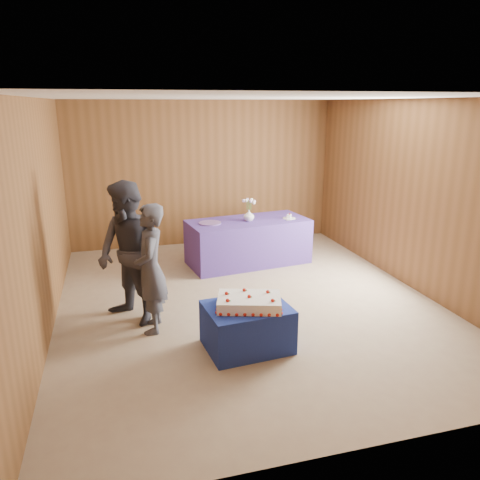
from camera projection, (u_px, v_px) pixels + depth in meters
name	position (u px, v px, depth m)	size (l,w,h in m)	color
ground	(247.00, 301.00, 6.46)	(6.00, 6.00, 0.00)	gray
room_shell	(248.00, 171.00, 5.95)	(5.04, 6.04, 2.72)	brown
cake_table	(247.00, 327.00, 5.18)	(0.90, 0.70, 0.50)	#1B2F96
serving_table	(248.00, 242.00, 7.93)	(2.00, 0.90, 0.75)	#4D328A
sheet_cake	(249.00, 302.00, 5.06)	(0.81, 0.66, 0.16)	white
vase	(249.00, 215.00, 7.76)	(0.18, 0.18, 0.19)	silver
flower_spray	(249.00, 201.00, 7.70)	(0.24, 0.24, 0.18)	#336227
platter	(210.00, 223.00, 7.60)	(0.36, 0.36, 0.02)	#64478F
plate	(289.00, 218.00, 7.93)	(0.21, 0.21, 0.01)	silver
cake_slice	(289.00, 216.00, 7.92)	(0.09, 0.10, 0.09)	white
knife	(292.00, 220.00, 7.85)	(0.26, 0.02, 0.00)	#ADACB1
guest_left	(151.00, 269.00, 5.45)	(0.56, 0.37, 1.55)	#3A3A44
guest_right	(129.00, 254.00, 5.64)	(0.86, 0.67, 1.77)	#34333E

